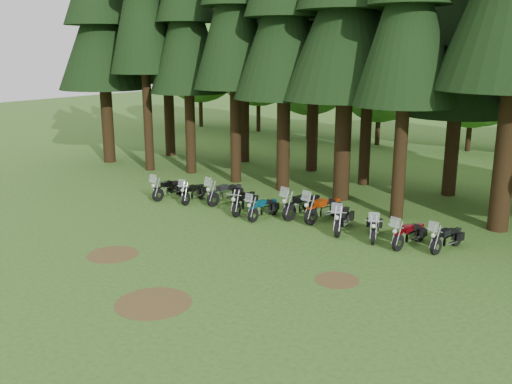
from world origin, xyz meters
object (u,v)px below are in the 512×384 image
motorcycle_1 (193,193)px  motorcycle_8 (374,227)px  motorcycle_5 (302,206)px  motorcycle_3 (244,202)px  motorcycle_0 (169,189)px  motorcycle_9 (409,235)px  motorcycle_4 (263,209)px  motorcycle_2 (226,194)px  motorcycle_10 (446,239)px  motorcycle_7 (342,220)px  motorcycle_6 (324,209)px

motorcycle_1 → motorcycle_8: bearing=-10.6°
motorcycle_5 → motorcycle_8: (3.67, -0.87, -0.07)m
motorcycle_3 → motorcycle_0: bearing=171.0°
motorcycle_9 → motorcycle_8: bearing=-172.4°
motorcycle_4 → motorcycle_5: bearing=45.6°
motorcycle_2 → motorcycle_5: motorcycle_5 is taller
motorcycle_0 → motorcycle_10: size_ratio=1.07×
motorcycle_9 → motorcycle_2: bearing=-173.6°
motorcycle_9 → motorcycle_7: bearing=-172.3°
motorcycle_1 → motorcycle_3: (3.03, -0.08, 0.03)m
motorcycle_5 → motorcycle_9: (5.08, -0.97, -0.07)m
motorcycle_3 → motorcycle_9: 7.54m
motorcycle_5 → motorcycle_10: size_ratio=1.20×
motorcycle_1 → motorcycle_2: bearing=13.6°
motorcycle_3 → motorcycle_5: bearing=8.8°
motorcycle_2 → motorcycle_10: bearing=7.7°
motorcycle_4 → motorcycle_8: 4.94m
motorcycle_7 → motorcycle_9: motorcycle_7 is taller
motorcycle_2 → motorcycle_0: bearing=-153.5°
motorcycle_5 → motorcycle_6: bearing=12.8°
motorcycle_3 → motorcycle_6: (3.47, 0.88, 0.05)m
motorcycle_6 → motorcycle_9: size_ratio=1.15×
motorcycle_2 → motorcycle_7: size_ratio=1.00×
motorcycle_4 → motorcycle_5: motorcycle_5 is taller
motorcycle_9 → motorcycle_0: bearing=-168.5°
motorcycle_1 → motorcycle_3: motorcycle_1 is taller
motorcycle_4 → motorcycle_5: (1.26, 1.13, 0.08)m
motorcycle_4 → motorcycle_7: (3.54, 0.34, 0.05)m
motorcycle_7 → motorcycle_9: size_ratio=1.09×
motorcycle_1 → motorcycle_10: size_ratio=1.01×
motorcycle_5 → motorcycle_8: bearing=-1.6°
motorcycle_9 → motorcycle_10: bearing=28.2°
motorcycle_5 → motorcycle_7: (2.28, -0.79, -0.03)m
motorcycle_6 → motorcycle_9: (4.07, -0.99, -0.06)m
motorcycle_3 → motorcycle_7: size_ratio=0.96×
motorcycle_9 → motorcycle_10: size_ratio=1.03×
motorcycle_3 → motorcycle_10: size_ratio=1.08×
motorcycle_5 → motorcycle_8: size_ratio=1.19×
motorcycle_4 → motorcycle_9: motorcycle_9 is taller
motorcycle_0 → motorcycle_6: size_ratio=0.90×
motorcycle_0 → motorcycle_4: (5.60, -0.14, -0.02)m
motorcycle_3 → motorcycle_8: motorcycle_8 is taller
motorcycle_4 → motorcycle_7: bearing=9.2°
motorcycle_6 → motorcycle_7: 1.50m
motorcycle_8 → motorcycle_9: size_ratio=0.97×
motorcycle_2 → motorcycle_3: motorcycle_2 is taller
motorcycle_0 → motorcycle_6: bearing=10.2°
motorcycle_0 → motorcycle_3: (4.40, 0.12, 0.00)m
motorcycle_0 → motorcycle_1: bearing=11.3°
motorcycle_0 → motorcycle_10: 13.19m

